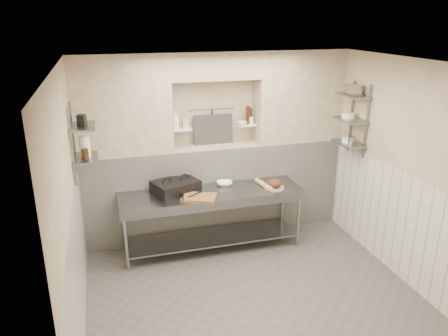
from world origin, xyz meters
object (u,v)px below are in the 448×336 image
object	(u,v)px
prep_table	(212,209)
cutting_board	(199,198)
panini_press	(176,186)
bottle_soap	(175,120)
mixing_bowl	(224,183)
bowl_alcove	(242,123)
bread_loaf	(274,183)
jug_left	(85,146)
rolling_pin	(264,185)

from	to	relation	value
prep_table	cutting_board	size ratio (longest dim) A/B	5.72
panini_press	bottle_soap	distance (m)	0.96
mixing_bowl	bowl_alcove	xyz separation A→B (m)	(0.37, 0.33, 0.81)
prep_table	mixing_bowl	world-z (taller)	mixing_bowl
cutting_board	bottle_soap	size ratio (longest dim) A/B	1.67
panini_press	mixing_bowl	xyz separation A→B (m)	(0.73, 0.06, -0.05)
bottle_soap	bowl_alcove	world-z (taller)	bottle_soap
prep_table	panini_press	world-z (taller)	panini_press
bread_loaf	jug_left	distance (m)	2.66
bottle_soap	rolling_pin	bearing A→B (deg)	-26.32
bread_loaf	panini_press	bearing A→B (deg)	169.39
mixing_bowl	bread_loaf	bearing A→B (deg)	-25.64
mixing_bowl	bottle_soap	distance (m)	1.17
cutting_board	bowl_alcove	size ratio (longest dim) A/B	3.12
mixing_bowl	bowl_alcove	bearing A→B (deg)	41.52
bottle_soap	cutting_board	bearing A→B (deg)	-77.84
bread_loaf	bottle_soap	world-z (taller)	bottle_soap
rolling_pin	cutting_board	bearing A→B (deg)	-170.50
panini_press	mixing_bowl	bearing A→B (deg)	-16.73
prep_table	jug_left	world-z (taller)	jug_left
rolling_pin	bottle_soap	xyz separation A→B (m)	(-1.17, 0.58, 0.91)
prep_table	cutting_board	xyz separation A→B (m)	(-0.22, -0.19, 0.28)
mixing_bowl	rolling_pin	world-z (taller)	rolling_pin
bowl_alcove	jug_left	size ratio (longest dim) A/B	0.56
bread_loaf	bowl_alcove	xyz separation A→B (m)	(-0.29, 0.65, 0.76)
cutting_board	rolling_pin	size ratio (longest dim) A/B	0.99
mixing_bowl	panini_press	bearing A→B (deg)	-175.69
mixing_bowl	bowl_alcove	size ratio (longest dim) A/B	1.56
mixing_bowl	bottle_soap	world-z (taller)	bottle_soap
panini_press	bowl_alcove	distance (m)	1.39
rolling_pin	bread_loaf	xyz separation A→B (m)	(0.12, -0.08, 0.04)
rolling_pin	bowl_alcove	bearing A→B (deg)	106.16
cutting_board	rolling_pin	xyz separation A→B (m)	(1.01, 0.17, 0.01)
prep_table	cutting_board	bearing A→B (deg)	-140.05
mixing_bowl	rolling_pin	xyz separation A→B (m)	(0.54, -0.23, 0.01)
panini_press	bottle_soap	xyz separation A→B (m)	(0.10, 0.40, 0.87)
bottle_soap	bowl_alcove	bearing A→B (deg)	-0.94
bottle_soap	prep_table	bearing A→B (deg)	-55.52
cutting_board	mixing_bowl	size ratio (longest dim) A/B	2.00
rolling_pin	mixing_bowl	bearing A→B (deg)	156.46
bowl_alcove	jug_left	world-z (taller)	jug_left
mixing_bowl	bottle_soap	xyz separation A→B (m)	(-0.64, 0.35, 0.92)
prep_table	bottle_soap	distance (m)	1.38
cutting_board	prep_table	bearing A→B (deg)	39.95
bowl_alcove	mixing_bowl	bearing A→B (deg)	-138.48
bottle_soap	jug_left	xyz separation A→B (m)	(-1.25, -0.67, -0.11)
rolling_pin	prep_table	bearing A→B (deg)	178.65
panini_press	cutting_board	world-z (taller)	panini_press
panini_press	cutting_board	xyz separation A→B (m)	(0.26, -0.35, -0.06)
panini_press	bowl_alcove	xyz separation A→B (m)	(1.11, 0.39, 0.75)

